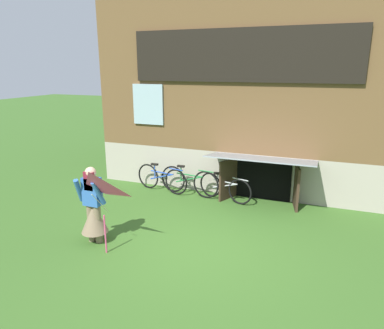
{
  "coord_description": "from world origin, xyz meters",
  "views": [
    {
      "loc": [
        2.08,
        -5.79,
        3.35
      ],
      "look_at": [
        -0.5,
        0.99,
        1.33
      ],
      "focal_mm": 33.07,
      "sensor_mm": 36.0,
      "label": 1
    }
  ],
  "objects_px": {
    "person": "(93,211)",
    "kite": "(90,192)",
    "bicycle_green": "(189,181)",
    "bicycle_silver": "(225,187)",
    "bicycle_blue": "(162,178)"
  },
  "relations": [
    {
      "from": "person",
      "to": "bicycle_silver",
      "type": "relative_size",
      "value": 1.02
    },
    {
      "from": "bicycle_silver",
      "to": "bicycle_green",
      "type": "relative_size",
      "value": 0.87
    },
    {
      "from": "kite",
      "to": "bicycle_blue",
      "type": "xyz_separation_m",
      "value": [
        -0.37,
        3.6,
        -0.88
      ]
    },
    {
      "from": "bicycle_silver",
      "to": "kite",
      "type": "bearing_deg",
      "value": -95.43
    },
    {
      "from": "person",
      "to": "kite",
      "type": "relative_size",
      "value": 0.99
    },
    {
      "from": "bicycle_silver",
      "to": "bicycle_blue",
      "type": "bearing_deg",
      "value": -164.89
    },
    {
      "from": "bicycle_green",
      "to": "kite",
      "type": "bearing_deg",
      "value": -89.28
    },
    {
      "from": "bicycle_silver",
      "to": "bicycle_blue",
      "type": "relative_size",
      "value": 0.91
    },
    {
      "from": "bicycle_green",
      "to": "bicycle_blue",
      "type": "distance_m",
      "value": 0.81
    },
    {
      "from": "bicycle_blue",
      "to": "kite",
      "type": "bearing_deg",
      "value": -72.26
    },
    {
      "from": "kite",
      "to": "bicycle_green",
      "type": "height_order",
      "value": "kite"
    },
    {
      "from": "bicycle_silver",
      "to": "bicycle_green",
      "type": "height_order",
      "value": "bicycle_green"
    },
    {
      "from": "person",
      "to": "kite",
      "type": "xyz_separation_m",
      "value": [
        0.33,
        -0.47,
        0.6
      ]
    },
    {
      "from": "kite",
      "to": "bicycle_silver",
      "type": "xyz_separation_m",
      "value": [
        1.45,
        3.55,
        -0.9
      ]
    },
    {
      "from": "bicycle_green",
      "to": "bicycle_blue",
      "type": "relative_size",
      "value": 1.05
    }
  ]
}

